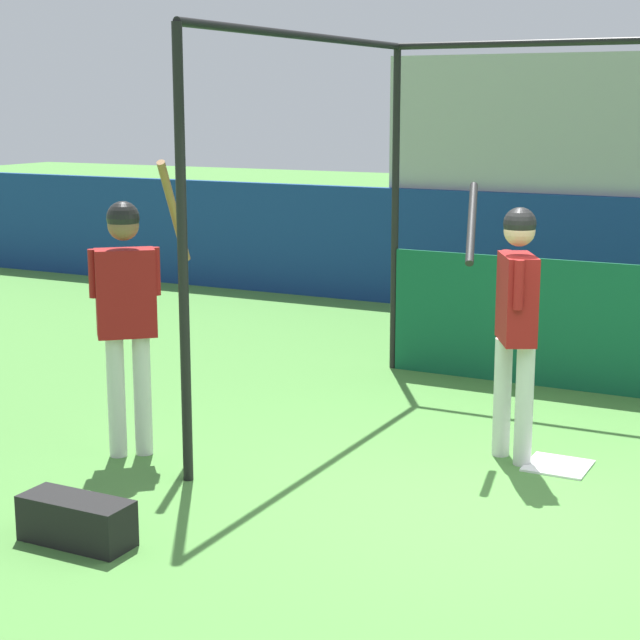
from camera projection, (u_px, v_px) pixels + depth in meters
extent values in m
plane|color=#477F38|center=(493.00, 505.00, 6.97)|extent=(60.00, 60.00, 0.00)
cube|color=#195B33|center=(457.00, 184.00, 13.77)|extent=(0.45, 0.40, 0.10)
cube|color=#195B33|center=(462.00, 165.00, 13.88)|extent=(0.45, 0.06, 0.40)
cube|color=#195B33|center=(498.00, 185.00, 13.52)|extent=(0.45, 0.40, 0.10)
cube|color=#195B33|center=(503.00, 166.00, 13.63)|extent=(0.45, 0.06, 0.40)
cube|color=#195B33|center=(540.00, 187.00, 13.28)|extent=(0.45, 0.40, 0.10)
cube|color=#195B33|center=(545.00, 167.00, 13.39)|extent=(0.45, 0.06, 0.40)
cube|color=#195B33|center=(585.00, 188.00, 13.03)|extent=(0.45, 0.40, 0.10)
cube|color=#195B33|center=(589.00, 168.00, 13.14)|extent=(0.45, 0.06, 0.40)
cube|color=#195B33|center=(630.00, 190.00, 12.78)|extent=(0.45, 0.40, 0.10)
cube|color=#195B33|center=(635.00, 170.00, 12.89)|extent=(0.45, 0.06, 0.40)
cube|color=#195B33|center=(478.00, 150.00, 14.38)|extent=(0.45, 0.40, 0.10)
cube|color=#195B33|center=(483.00, 132.00, 14.49)|extent=(0.45, 0.06, 0.40)
cube|color=#195B33|center=(517.00, 151.00, 14.14)|extent=(0.45, 0.40, 0.10)
cube|color=#195B33|center=(522.00, 133.00, 14.25)|extent=(0.45, 0.06, 0.40)
cube|color=#195B33|center=(559.00, 152.00, 13.89)|extent=(0.45, 0.40, 0.10)
cube|color=#195B33|center=(563.00, 133.00, 14.00)|extent=(0.45, 0.06, 0.40)
cube|color=#195B33|center=(601.00, 152.00, 13.65)|extent=(0.45, 0.40, 0.10)
cube|color=#195B33|center=(605.00, 134.00, 13.76)|extent=(0.45, 0.06, 0.40)
cube|color=#195B33|center=(497.00, 119.00, 15.00)|extent=(0.45, 0.40, 0.10)
cube|color=#195B33|center=(502.00, 102.00, 15.11)|extent=(0.45, 0.06, 0.40)
cube|color=#195B33|center=(536.00, 119.00, 14.76)|extent=(0.45, 0.40, 0.10)
cube|color=#195B33|center=(540.00, 102.00, 14.87)|extent=(0.45, 0.06, 0.40)
cube|color=#195B33|center=(575.00, 119.00, 14.51)|extent=(0.45, 0.40, 0.10)
cube|color=#195B33|center=(579.00, 102.00, 14.62)|extent=(0.45, 0.06, 0.40)
cube|color=#195B33|center=(616.00, 120.00, 14.26)|extent=(0.45, 0.40, 0.10)
cube|color=#195B33|center=(620.00, 102.00, 14.37)|extent=(0.45, 0.06, 0.40)
cube|color=#195B33|center=(515.00, 90.00, 15.62)|extent=(0.45, 0.40, 0.10)
cube|color=#195B33|center=(519.00, 74.00, 15.73)|extent=(0.45, 0.06, 0.40)
cube|color=#195B33|center=(552.00, 90.00, 15.37)|extent=(0.45, 0.40, 0.10)
cube|color=#195B33|center=(556.00, 74.00, 15.48)|extent=(0.45, 0.06, 0.40)
cube|color=#195B33|center=(591.00, 90.00, 15.13)|extent=(0.45, 0.40, 0.10)
cube|color=#195B33|center=(594.00, 73.00, 15.24)|extent=(0.45, 0.06, 0.40)
cube|color=#195B33|center=(630.00, 90.00, 14.88)|extent=(0.45, 0.40, 0.10)
cube|color=#195B33|center=(634.00, 73.00, 14.99)|extent=(0.45, 0.06, 0.40)
cylinder|color=black|center=(183.00, 260.00, 7.13)|extent=(0.07, 0.07, 3.09)
cylinder|color=black|center=(395.00, 212.00, 10.27)|extent=(0.07, 0.07, 3.09)
cylinder|color=black|center=(308.00, 36.00, 8.39)|extent=(0.06, 3.60, 0.06)
cylinder|color=black|center=(606.00, 41.00, 9.10)|extent=(3.86, 0.06, 0.06)
cube|color=#0F5133|center=(591.00, 328.00, 9.58)|extent=(3.79, 0.03, 1.19)
cube|color=white|center=(558.00, 466.00, 7.70)|extent=(0.44, 0.44, 0.02)
cylinder|color=silver|center=(524.00, 405.00, 7.67)|extent=(0.18, 0.18, 0.89)
cylinder|color=silver|center=(502.00, 397.00, 7.88)|extent=(0.18, 0.18, 0.89)
cube|color=maroon|center=(517.00, 299.00, 7.62)|extent=(0.41, 0.52, 0.63)
sphere|color=tan|center=(519.00, 231.00, 7.52)|extent=(0.22, 0.22, 0.22)
sphere|color=black|center=(520.00, 224.00, 7.51)|extent=(0.23, 0.23, 0.23)
cylinder|color=maroon|center=(519.00, 285.00, 7.35)|extent=(0.09, 0.09, 0.35)
cylinder|color=maroon|center=(506.00, 274.00, 7.83)|extent=(0.09, 0.09, 0.35)
cylinder|color=black|center=(472.00, 223.00, 7.78)|extent=(0.28, 0.72, 0.54)
sphere|color=black|center=(520.00, 258.00, 7.77)|extent=(0.08, 0.08, 0.08)
cylinder|color=silver|center=(116.00, 397.00, 7.86)|extent=(0.18, 0.18, 0.91)
cylinder|color=silver|center=(143.00, 395.00, 7.90)|extent=(0.18, 0.18, 0.91)
cube|color=maroon|center=(126.00, 293.00, 7.72)|extent=(0.46, 0.45, 0.64)
sphere|color=brown|center=(123.00, 225.00, 7.62)|extent=(0.23, 0.23, 0.23)
sphere|color=black|center=(123.00, 218.00, 7.61)|extent=(0.24, 0.24, 0.24)
cylinder|color=maroon|center=(93.00, 274.00, 7.68)|extent=(0.10, 0.10, 0.35)
cylinder|color=maroon|center=(156.00, 271.00, 7.79)|extent=(0.10, 0.10, 0.35)
cylinder|color=brown|center=(174.00, 213.00, 7.69)|extent=(0.22, 0.57, 0.78)
sphere|color=brown|center=(141.00, 263.00, 7.81)|extent=(0.08, 0.08, 0.08)
cube|color=black|center=(77.00, 521.00, 6.35)|extent=(0.70, 0.28, 0.28)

